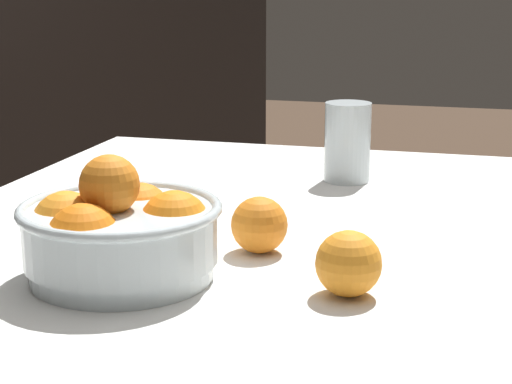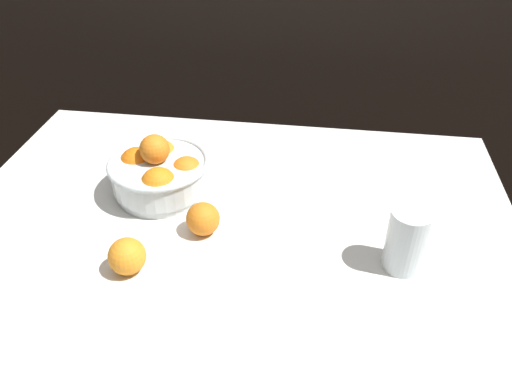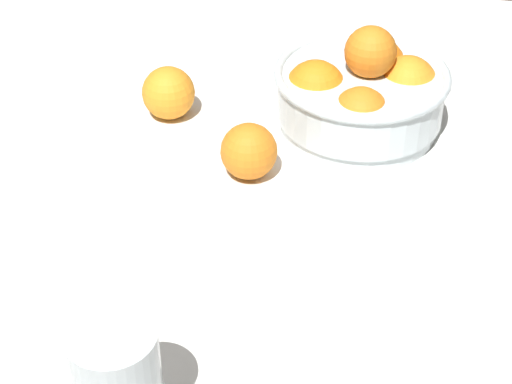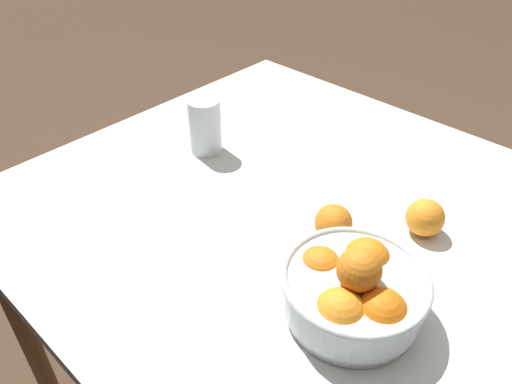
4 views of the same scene
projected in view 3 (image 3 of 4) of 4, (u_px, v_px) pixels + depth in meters
dining_table at (220, 239)px, 1.10m from camera, size 1.26×1.06×0.71m
fruit_bowl at (362, 92)px, 1.15m from camera, size 0.24×0.24×0.15m
orange_loose_near_bowl at (249, 151)px, 1.07m from camera, size 0.07×0.07×0.07m
orange_loose_front at (168, 93)px, 1.18m from camera, size 0.07×0.07×0.07m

